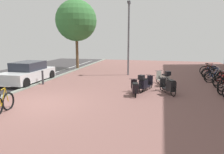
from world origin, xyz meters
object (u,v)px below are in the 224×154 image
object	(u,v)px
bicycle_rack_06	(214,76)
lamp_post	(129,35)
bollard_far	(43,78)
bicycle_rack_04	(222,80)
scooter_far	(145,83)
street_tree	(76,21)
scooter_near	(169,86)
bicycle_foreground	(1,103)
scooter_extra	(164,78)
bicycle_rack_09	(209,70)
bicycle_rack_05	(215,77)
bicycle_rack_07	(212,74)
bicycle_rack_08	(210,72)
scooter_mid	(135,88)
parked_car_near	(28,73)

from	to	relation	value
bicycle_rack_06	lamp_post	bearing A→B (deg)	171.97
bollard_far	bicycle_rack_04	bearing A→B (deg)	11.67
scooter_far	street_tree	bearing A→B (deg)	133.79
bicycle_rack_04	scooter_near	bearing A→B (deg)	-138.67
bicycle_foreground	bicycle_rack_04	bearing A→B (deg)	37.07
bicycle_rack_06	scooter_extra	xyz separation A→B (m)	(-3.38, -2.30, 0.09)
street_tree	bollard_far	size ratio (longest dim) A/B	7.24
bicycle_rack_04	bicycle_rack_09	world-z (taller)	bicycle_rack_09
bicycle_rack_06	street_tree	bearing A→B (deg)	165.00
bollard_far	bicycle_rack_06	bearing A→B (deg)	19.49
bicycle_rack_04	scooter_extra	xyz separation A→B (m)	(-3.47, -0.73, 0.11)
bicycle_rack_05	scooter_far	size ratio (longest dim) A/B	0.81
bicycle_rack_04	bicycle_rack_07	bearing A→B (deg)	92.33
bicycle_rack_08	scooter_extra	bearing A→B (deg)	-131.45
bicycle_rack_05	lamp_post	bearing A→B (deg)	164.63
bicycle_rack_09	lamp_post	xyz separation A→B (m)	(-6.23, -1.50, 2.77)
bicycle_rack_06	bicycle_rack_08	xyz separation A→B (m)	(0.04, 1.57, -0.02)
bicycle_rack_05	scooter_mid	world-z (taller)	bicycle_rack_05
bicycle_rack_05	scooter_extra	distance (m)	3.59
lamp_post	bicycle_rack_04	bearing A→B (deg)	-21.40
bicycle_rack_08	bollard_far	distance (m)	12.12
bicycle_rack_09	scooter_extra	bearing A→B (deg)	-126.84
bicycle_rack_04	bollard_far	xyz separation A→B (m)	(-10.90, -2.25, 0.10)
bicycle_rack_09	scooter_mid	world-z (taller)	bicycle_rack_09
scooter_near	bicycle_rack_05	bearing A→B (deg)	50.30
lamp_post	bicycle_rack_08	bearing A→B (deg)	6.57
bicycle_rack_08	bollard_far	xyz separation A→B (m)	(-10.85, -5.40, 0.11)
scooter_extra	bollard_far	bearing A→B (deg)	-168.39
scooter_mid	lamp_post	distance (m)	6.63
bicycle_rack_04	bicycle_rack_09	bearing A→B (deg)	89.78
lamp_post	scooter_extra	bearing A→B (deg)	-49.07
scooter_far	lamp_post	xyz separation A→B (m)	(-1.71, 5.02, 2.67)
bicycle_foreground	bicycle_rack_04	xyz separation A→B (m)	(9.66, 7.30, -0.07)
bicycle_rack_07	bicycle_rack_08	xyz separation A→B (m)	(0.04, 0.79, -0.02)
scooter_far	bicycle_rack_06	bearing A→B (deg)	43.32
scooter_far	bicycle_foreground	bearing A→B (deg)	-137.57
bicycle_rack_06	scooter_near	bearing A→B (deg)	-125.36
bicycle_rack_04	parked_car_near	world-z (taller)	parked_car_near
bicycle_rack_08	scooter_mid	bearing A→B (deg)	-126.41
bicycle_rack_06	bicycle_rack_09	size ratio (longest dim) A/B	0.97
parked_car_near	bicycle_rack_07	bearing A→B (deg)	19.49
bicycle_foreground	bicycle_rack_09	xyz separation A→B (m)	(9.68, 11.23, -0.05)
bicycle_rack_05	bicycle_rack_07	bearing A→B (deg)	85.61
bicycle_rack_08	lamp_post	bearing A→B (deg)	-173.43
bicycle_rack_05	street_tree	world-z (taller)	street_tree
bicycle_rack_07	scooter_far	distance (m)	6.62
bicycle_rack_05	bicycle_rack_06	world-z (taller)	bicycle_rack_05
bicycle_rack_07	lamp_post	bearing A→B (deg)	179.28
scooter_mid	lamp_post	size ratio (longest dim) A/B	0.31
bollard_far	scooter_near	bearing A→B (deg)	-4.37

